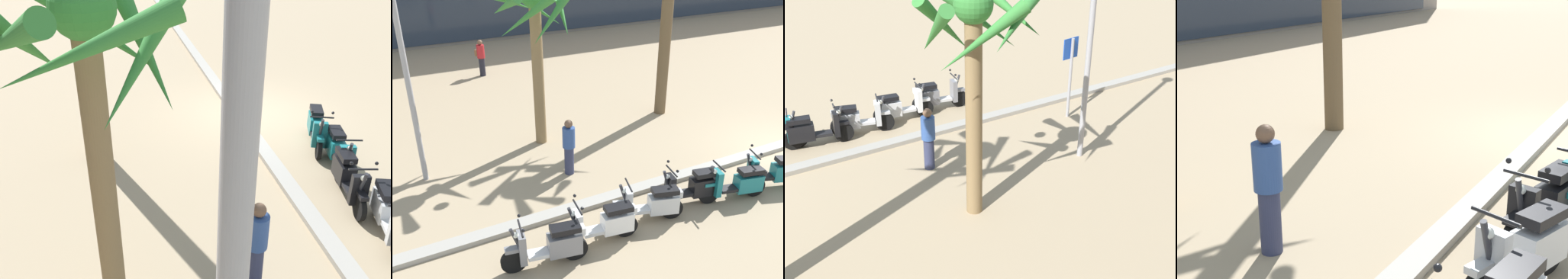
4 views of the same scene
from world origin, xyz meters
TOP-DOWN VIEW (x-y plane):
  - curb_strip at (0.00, 0.40)m, footprint 60.00×0.36m
  - scooter_grey_lead_nearest at (-8.42, -1.05)m, footprint 1.76×0.66m
  - scooter_white_tail_end at (-7.12, -0.91)m, footprint 1.81×0.62m
  - scooter_silver_gap_after_mid at (-5.80, -0.77)m, footprint 1.71×0.79m
  - scooter_black_far_back at (-4.51, -0.67)m, footprint 1.82×0.69m
  - scooter_teal_last_in_row at (-3.39, -1.04)m, footprint 1.79×0.72m
  - scooter_teal_mid_centre at (-2.16, -1.07)m, footprint 1.77×0.85m
  - palm_tree_by_mall_entrance at (-6.52, 4.24)m, footprint 2.39×2.54m
  - pedestrian_window_shopping at (-6.23, 11.75)m, footprint 0.41×0.44m
  - pedestrian_strolling_near_curb at (-6.54, 2.05)m, footprint 0.34×0.34m
  - street_lamp at (-10.11, 3.58)m, footprint 0.36×0.36m

SIDE VIEW (x-z plane):
  - curb_strip at x=0.00m, z-range 0.00..0.12m
  - scooter_teal_last_in_row at x=-3.39m, z-range -0.08..0.97m
  - scooter_silver_gap_after_mid at x=-5.80m, z-range -0.07..0.97m
  - scooter_white_tail_end at x=-7.12m, z-range -0.14..1.04m
  - scooter_teal_mid_centre at x=-2.16m, z-range -0.13..1.04m
  - scooter_black_far_back at x=-4.51m, z-range -0.12..1.05m
  - scooter_grey_lead_nearest at x=-8.42m, z-range -0.12..1.05m
  - pedestrian_strolling_near_curb at x=-6.54m, z-range 0.04..1.64m
  - pedestrian_window_shopping at x=-6.23m, z-range 0.05..1.68m
  - palm_tree_by_mall_entrance at x=-6.52m, z-range 1.22..6.06m
  - street_lamp at x=-10.11m, z-range 0.74..7.55m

